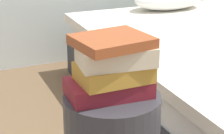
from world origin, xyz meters
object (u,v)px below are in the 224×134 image
book_ochre (114,72)px  book_rust (111,41)px  book_maroon (108,88)px  book_cream (116,55)px

book_ochre → book_rust: bearing=166.8°
book_maroon → book_cream: bearing=-38.6°
book_rust → book_maroon: bearing=113.1°
book_ochre → book_cream: (0.00, -0.00, 0.06)m
book_maroon → book_cream: book_cream is taller
book_ochre → book_rust: 0.11m
book_maroon → book_cream: (0.02, -0.02, 0.12)m
book_rust → book_cream: bearing=-34.1°
book_rust → book_ochre: bearing=-19.7°
book_maroon → book_cream: size_ratio=1.13×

